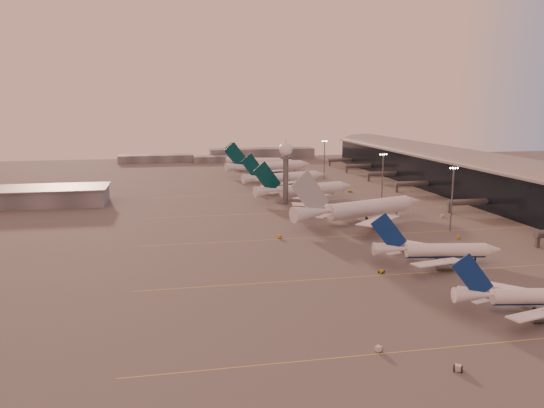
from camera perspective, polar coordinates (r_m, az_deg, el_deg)
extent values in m
plane|color=#4D4A4A|center=(142.86, 10.02, -9.02)|extent=(700.00, 700.00, 0.00)
cube|color=#D5C54B|center=(163.93, 18.67, -6.82)|extent=(180.00, 0.25, 0.02)
cube|color=#D5C54B|center=(202.62, 12.42, -3.15)|extent=(180.00, 0.25, 0.02)
cube|color=#D5C54B|center=(243.49, 8.24, -0.66)|extent=(180.00, 0.25, 0.02)
cube|color=#D5C54B|center=(290.34, 5.01, 1.27)|extent=(180.00, 0.25, 0.02)
cube|color=black|center=(285.60, 22.58, 2.14)|extent=(36.00, 360.00, 18.00)
cylinder|color=gray|center=(284.51, 22.71, 3.93)|extent=(10.08, 360.00, 10.08)
cube|color=gray|center=(284.49, 22.71, 3.97)|extent=(40.00, 362.00, 0.80)
cube|color=#5A5D62|center=(200.70, 26.66, -3.56)|extent=(1.20, 1.20, 4.40)
cylinder|color=#5A5D62|center=(252.44, 20.55, 0.20)|extent=(22.00, 2.80, 2.80)
cube|color=#5A5D62|center=(247.80, 18.55, -0.40)|extent=(1.20, 1.20, 4.40)
cylinder|color=#5A5D62|center=(300.84, 15.03, 2.14)|extent=(22.00, 2.80, 2.80)
cube|color=#5A5D62|center=(296.96, 13.27, 1.66)|extent=(1.20, 1.20, 4.40)
cylinder|color=#5A5D62|center=(338.68, 11.93, 3.22)|extent=(22.00, 2.80, 2.80)
cube|color=#5A5D62|center=(335.24, 10.34, 2.80)|extent=(1.20, 1.20, 4.40)
cylinder|color=#5A5D62|center=(377.41, 9.46, 4.07)|extent=(22.00, 2.80, 2.80)
cube|color=#5A5D62|center=(374.32, 8.02, 3.70)|extent=(1.20, 1.20, 4.40)
cylinder|color=#5A5D62|center=(414.88, 7.54, 4.73)|extent=(22.00, 2.80, 2.80)
cube|color=#5A5D62|center=(412.07, 6.21, 4.39)|extent=(1.20, 1.20, 4.40)
cube|color=slate|center=(277.89, -25.58, 0.64)|extent=(80.00, 25.00, 8.00)
cube|color=gray|center=(277.25, -25.65, 1.50)|extent=(82.00, 27.00, 0.60)
cylinder|color=#5A5D62|center=(253.80, 1.48, 2.44)|extent=(2.60, 2.60, 22.00)
cylinder|color=#5A5D62|center=(252.37, 1.49, 5.02)|extent=(5.20, 5.20, 1.20)
sphere|color=white|center=(252.00, 1.50, 5.90)|extent=(6.40, 6.40, 6.40)
cylinder|color=#5A5D62|center=(251.71, 1.50, 6.74)|extent=(0.16, 0.16, 2.00)
cylinder|color=#5A5D62|center=(211.19, 18.80, 0.55)|extent=(0.56, 0.56, 25.00)
cube|color=#5A5D62|center=(209.49, 19.00, 3.78)|extent=(3.60, 0.25, 0.25)
sphere|color=#FFEABF|center=(208.80, 18.63, 3.67)|extent=(0.56, 0.56, 0.56)
sphere|color=#FFEABF|center=(209.29, 18.87, 3.67)|extent=(0.56, 0.56, 0.56)
sphere|color=#FFEABF|center=(209.79, 19.11, 3.67)|extent=(0.56, 0.56, 0.56)
sphere|color=#FFEABF|center=(210.29, 19.35, 3.67)|extent=(0.56, 0.56, 0.56)
cylinder|color=#5A5D62|center=(257.72, 11.80, 2.67)|extent=(0.56, 0.56, 25.00)
cube|color=#5A5D62|center=(256.33, 11.90, 5.33)|extent=(3.60, 0.25, 0.25)
sphere|color=#FFEABF|center=(255.79, 11.59, 5.24)|extent=(0.56, 0.56, 0.56)
sphere|color=#FFEABF|center=(256.17, 11.79, 5.24)|extent=(0.56, 0.56, 0.56)
sphere|color=#FFEABF|center=(256.56, 12.00, 5.24)|extent=(0.56, 0.56, 0.56)
sphere|color=#FFEABF|center=(256.95, 12.21, 5.24)|extent=(0.56, 0.56, 0.56)
cylinder|color=#5A5D62|center=(341.24, 5.65, 4.81)|extent=(0.56, 0.56, 25.00)
cube|color=#5A5D62|center=(340.19, 5.69, 6.82)|extent=(3.60, 0.25, 0.25)
sphere|color=#FFEABF|center=(339.79, 5.44, 6.75)|extent=(0.56, 0.56, 0.56)
sphere|color=#FFEABF|center=(340.08, 5.61, 6.75)|extent=(0.56, 0.56, 0.56)
sphere|color=#FFEABF|center=(340.36, 5.77, 6.75)|extent=(0.56, 0.56, 0.56)
sphere|color=#FFEABF|center=(340.65, 5.93, 6.75)|extent=(0.56, 0.56, 0.56)
cube|color=slate|center=(447.52, -12.36, 4.82)|extent=(60.00, 18.00, 6.00)
cube|color=slate|center=(464.03, -1.12, 5.46)|extent=(90.00, 20.00, 9.00)
cube|color=slate|center=(439.26, -5.83, 4.84)|extent=(40.00, 15.00, 5.00)
cylinder|color=white|center=(140.84, 26.71, -9.04)|extent=(22.16, 7.27, 3.72)
cylinder|color=navy|center=(141.11, 26.68, -9.36)|extent=(21.56, 6.17, 2.68)
cone|color=white|center=(134.16, 20.80, -9.33)|extent=(9.65, 5.18, 3.72)
cube|color=white|center=(131.07, 26.47, -10.79)|extent=(16.15, 8.49, 1.17)
cylinder|color=slate|center=(134.66, 27.00, -11.03)|extent=(4.57, 3.08, 2.42)
cube|color=slate|center=(134.29, 27.04, -10.62)|extent=(0.33, 0.29, 1.49)
cube|color=white|center=(146.39, 23.13, -8.28)|extent=(14.77, 12.52, 1.17)
cylinder|color=slate|center=(146.22, 24.39, -9.11)|extent=(4.57, 3.08, 2.42)
cube|color=slate|center=(145.88, 24.43, -8.72)|extent=(0.33, 0.29, 1.49)
cube|color=navy|center=(132.53, 20.75, -7.47)|extent=(10.12, 2.02, 11.09)
cube|color=white|center=(130.50, 21.52, -9.91)|extent=(4.50, 2.72, 0.24)
cube|color=white|center=(137.82, 20.15, -8.71)|extent=(4.36, 3.75, 0.24)
cylinder|color=black|center=(142.64, 25.58, -9.76)|extent=(1.14, 0.66, 1.08)
cylinder|color=black|center=(139.09, 26.39, -10.36)|extent=(1.14, 0.66, 1.08)
cylinder|color=white|center=(170.56, 18.19, -4.92)|extent=(24.72, 8.01, 4.15)
cylinder|color=navy|center=(170.81, 18.18, -5.23)|extent=(24.05, 6.79, 2.99)
cone|color=white|center=(176.02, 22.66, -4.74)|extent=(5.32, 4.85, 4.15)
cone|color=white|center=(165.37, 12.54, -4.94)|extent=(10.75, 5.74, 4.15)
cube|color=white|center=(159.56, 17.38, -6.23)|extent=(18.00, 9.53, 1.30)
cylinder|color=slate|center=(163.26, 18.06, -6.58)|extent=(5.09, 3.42, 2.70)
cube|color=slate|center=(162.92, 18.09, -6.18)|extent=(0.37, 0.32, 1.66)
cube|color=white|center=(178.19, 15.26, -4.33)|extent=(16.50, 13.92, 1.30)
cylinder|color=slate|center=(177.36, 16.38, -5.10)|extent=(5.09, 3.42, 2.70)
cube|color=slate|center=(177.05, 16.40, -4.73)|extent=(0.37, 0.32, 1.66)
cube|color=navy|center=(163.94, 12.44, -3.22)|extent=(11.30, 2.21, 12.36)
cube|color=white|center=(160.96, 12.96, -5.35)|extent=(5.03, 3.05, 0.27)
cube|color=white|center=(169.75, 12.17, -4.47)|extent=(4.87, 4.17, 0.27)
cylinder|color=black|center=(174.67, 21.01, -5.71)|extent=(0.55, 0.55, 1.09)
cylinder|color=black|center=(172.83, 17.26, -5.62)|extent=(1.27, 0.73, 1.20)
cylinder|color=black|center=(168.50, 17.78, -6.08)|extent=(1.27, 0.73, 1.20)
cylinder|color=white|center=(222.14, 10.41, -0.69)|extent=(40.23, 19.42, 6.32)
cylinder|color=white|center=(222.43, 10.40, -1.05)|extent=(38.88, 17.48, 4.55)
cone|color=white|center=(238.40, 14.81, -0.09)|extent=(9.48, 8.56, 6.32)
cone|color=white|center=(204.67, 4.32, -1.30)|extent=(18.09, 11.60, 6.32)
cube|color=white|center=(203.67, 11.38, -2.09)|extent=(24.58, 25.93, 1.88)
cylinder|color=slate|center=(210.32, 11.63, -2.41)|extent=(8.75, 6.48, 4.11)
cube|color=slate|center=(209.99, 11.64, -2.02)|extent=(0.37, 0.34, 2.53)
cube|color=white|center=(229.18, 5.79, -0.49)|extent=(29.70, 10.97, 1.88)
cylinder|color=slate|center=(229.49, 7.35, -1.17)|extent=(8.75, 6.48, 4.11)
cube|color=slate|center=(229.19, 7.36, -0.81)|extent=(0.37, 0.34, 2.53)
cube|color=#B4B7BC|center=(202.76, 4.15, 0.74)|extent=(16.63, 6.17, 18.75)
cube|color=white|center=(198.22, 5.52, -1.67)|extent=(7.58, 7.64, 0.25)
cube|color=white|center=(210.79, 3.03, -0.88)|extent=(8.11, 3.81, 0.25)
cylinder|color=black|center=(233.10, 13.24, -1.23)|extent=(0.51, 0.51, 1.02)
cylinder|color=black|center=(222.52, 9.36, -1.64)|extent=(1.23, 0.85, 1.12)
cylinder|color=black|center=(219.19, 10.11, -1.86)|extent=(1.23, 0.85, 1.12)
cylinder|color=white|center=(270.46, 4.26, 1.41)|extent=(34.54, 14.22, 5.53)
cylinder|color=white|center=(270.67, 4.26, 1.15)|extent=(33.48, 12.55, 3.98)
cone|color=white|center=(281.22, 7.87, 1.70)|extent=(7.84, 7.06, 5.53)
cone|color=white|center=(259.08, -0.39, 1.18)|extent=(15.32, 9.06, 5.53)
cube|color=white|center=(254.16, 4.25, 0.58)|extent=(22.13, 21.20, 1.64)
cylinder|color=slate|center=(259.56, 4.67, 0.28)|extent=(7.34, 5.19, 3.59)
cube|color=slate|center=(259.32, 4.67, 0.56)|extent=(0.34, 0.30, 2.21)
cube|color=white|center=(279.07, 1.27, 1.53)|extent=(25.55, 11.21, 1.64)
cylinder|color=slate|center=(278.41, 2.36, 1.03)|extent=(7.34, 5.19, 3.59)
cube|color=slate|center=(278.19, 2.36, 1.29)|extent=(0.34, 0.30, 2.21)
cube|color=#033638|center=(257.75, -0.54, 2.61)|extent=(14.78, 4.26, 16.36)
cube|color=white|center=(253.07, 0.21, 0.98)|extent=(6.64, 6.23, 0.24)
cube|color=white|center=(264.87, -1.06, 1.42)|extent=(6.99, 3.71, 0.24)
cylinder|color=black|center=(277.75, 6.58, 0.90)|extent=(0.48, 0.48, 0.95)
cylinder|color=black|center=(271.47, 3.53, 0.73)|extent=(1.14, 0.73, 1.05)
cylinder|color=black|center=(267.89, 3.97, 0.59)|extent=(1.14, 0.73, 1.05)
cylinder|color=white|center=(314.40, 2.03, 2.75)|extent=(33.94, 14.79, 5.45)
cylinder|color=white|center=(314.58, 2.03, 2.53)|extent=(32.86, 13.13, 3.92)
cone|color=white|center=(324.71, 5.13, 2.97)|extent=(7.81, 7.08, 5.45)
cone|color=white|center=(303.34, -1.92, 2.58)|extent=(15.13, 9.24, 5.45)
cube|color=white|center=(298.26, 1.98, 2.12)|extent=(21.49, 21.23, 1.61)
cylinder|color=slate|center=(303.51, 2.34, 1.85)|extent=(7.27, 5.25, 3.54)
cube|color=slate|center=(303.31, 2.34, 2.09)|extent=(0.34, 0.30, 2.18)
cube|color=white|center=(323.04, -0.50, 2.81)|extent=(25.16, 10.48, 1.61)
cylinder|color=slate|center=(322.29, 0.43, 2.38)|extent=(7.27, 5.25, 3.54)
cube|color=slate|center=(322.11, 0.43, 2.61)|extent=(0.34, 0.30, 2.18)
cube|color=#033638|center=(302.17, -2.05, 3.80)|extent=(14.47, 4.56, 16.12)
cube|color=white|center=(297.40, -1.42, 2.45)|extent=(6.48, 6.22, 0.23)
cube|color=white|center=(309.08, -2.48, 2.76)|extent=(6.85, 3.50, 0.23)
cylinder|color=black|center=(321.34, 4.02, 2.30)|extent=(0.47, 0.47, 0.94)
cylinder|color=black|center=(315.36, 1.41, 2.17)|extent=(1.12, 0.74, 1.03)
cylinder|color=black|center=(311.79, 1.77, 2.07)|extent=(1.12, 0.74, 1.03)
cylinder|color=white|center=(362.32, 0.33, 3.92)|extent=(38.92, 14.79, 6.21)
cylinder|color=white|center=(362.50, 0.33, 3.70)|extent=(37.77, 12.93, 4.47)
cone|color=white|center=(372.36, 3.56, 4.09)|extent=(8.67, 7.74, 6.21)
cone|color=white|center=(351.88, -3.73, 3.82)|extent=(17.14, 9.72, 6.21)
cube|color=white|center=(343.94, 0.01, 3.37)|extent=(25.33, 23.27, 1.84)
cylinder|color=slate|center=(349.66, 0.46, 3.07)|extent=(8.18, 5.62, 4.04)
cube|color=slate|center=(349.47, 0.46, 3.31)|extent=(0.37, 0.33, 2.48)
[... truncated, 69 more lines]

